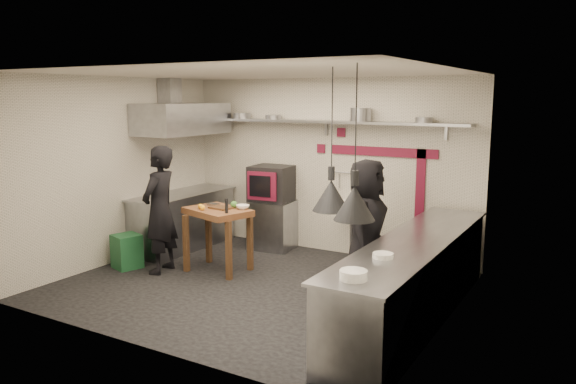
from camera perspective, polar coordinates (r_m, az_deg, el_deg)
The scene contains 47 objects.
floor at distance 7.61m, azimuth -3.29°, elevation -9.57°, with size 5.00×5.00×0.00m, color black.
ceiling at distance 7.19m, azimuth -3.51°, elevation 12.00°, with size 5.00×5.00×0.00m, color silver.
wall_back at distance 9.07m, azimuth 3.99°, elevation 2.65°, with size 5.00×0.04×2.80m, color silver.
wall_front at distance 5.67m, azimuth -15.25°, elevation -1.92°, with size 5.00×0.04×2.80m, color silver.
wall_left at distance 8.89m, azimuth -16.93°, elevation 2.11°, with size 0.04×4.20×2.80m, color silver.
wall_right at distance 6.25m, azimuth 16.03°, elevation -0.89°, with size 0.04×4.20×2.80m, color silver.
red_band_horiz at distance 8.65m, azimuth 9.61°, elevation 4.06°, with size 1.70×0.02×0.14m, color maroon.
red_band_vert at distance 8.52m, azimuth 13.29°, elevation 0.59°, with size 0.14×0.02×1.10m, color maroon.
red_tile_a at distance 8.90m, azimuth 5.42°, elevation 6.05°, with size 0.14×0.02×0.14m, color maroon.
red_tile_b at distance 9.07m, azimuth 3.38°, elevation 4.43°, with size 0.14×0.02×0.14m, color maroon.
back_shelf at distance 8.85m, azimuth 3.52°, elevation 7.16°, with size 4.60×0.34×0.04m, color gray.
shelf_bracket_left at distance 9.98m, azimuth -5.93°, elevation 6.83°, with size 0.04×0.06×0.24m, color gray.
shelf_bracket_mid at distance 8.99m, azimuth 3.95°, elevation 6.55°, with size 0.04×0.06×0.24m, color gray.
shelf_bracket_right at distance 8.32m, azimuth 15.80°, elevation 5.96°, with size 0.04×0.06×0.24m, color gray.
pan_far_left at distance 9.64m, azimuth -4.68°, elevation 7.73°, with size 0.30×0.30×0.09m, color gray.
pan_mid_left at distance 9.29m, azimuth -1.50°, elevation 7.63°, with size 0.26×0.26×0.07m, color gray.
stock_pot at distance 8.58m, azimuth 7.38°, elevation 7.82°, with size 0.31×0.31×0.20m, color gray.
pan_right at distance 8.25m, azimuth 13.64°, elevation 7.14°, with size 0.24×0.24×0.08m, color gray.
oven_stand at distance 9.35m, azimuth -1.59°, elevation -3.35°, with size 0.67×0.61×0.80m, color gray.
combi_oven at distance 9.29m, azimuth -1.63°, elevation 0.90°, with size 0.65×0.61×0.58m, color black.
oven_door at distance 8.99m, azimuth -2.68°, elevation 0.60°, with size 0.51×0.03×0.46m, color maroon.
oven_glass at distance 8.98m, azimuth -2.87°, elevation 0.59°, with size 0.37×0.02×0.34m, color black.
hand_sink at distance 8.78m, azimuth 6.63°, elevation -1.73°, with size 0.46×0.34×0.22m, color white.
sink_tap at distance 8.75m, azimuth 6.66°, elevation -0.57°, with size 0.03×0.03×0.14m, color gray.
sink_drain at distance 8.84m, azimuth 6.47°, elevation -4.57°, with size 0.06×0.06×0.66m, color gray.
utensil_rail at distance 8.82m, azimuth 7.07°, elevation 1.87°, with size 0.02×0.02×0.90m, color gray.
counter_right at distance 6.58m, azimuth 12.66°, elevation -8.78°, with size 0.70×3.80×0.90m, color gray.
counter_right_top at distance 6.45m, azimuth 12.81°, elevation -4.86°, with size 0.76×3.90×0.03m, color gray.
plate_stack at distance 4.96m, azimuth 6.67°, elevation -8.38°, with size 0.24×0.24×0.09m, color white.
small_bowl_right at distance 5.65m, azimuth 9.63°, elevation -6.39°, with size 0.21×0.21×0.05m, color white.
counter_left at distance 9.55m, azimuth -10.60°, elevation -2.92°, with size 0.70×1.90×0.90m, color gray.
counter_left_top at distance 9.47m, azimuth -10.69°, elevation -0.17°, with size 0.76×2.00×0.03m, color gray.
extractor_hood at distance 9.30m, azimuth -10.69°, elevation 7.31°, with size 0.78×1.60×0.50m, color gray.
hood_duct at distance 9.46m, azimuth -11.93°, elevation 9.73°, with size 0.28×0.28×0.50m, color gray.
green_bin at distance 8.67m, azimuth -16.05°, elevation -5.81°, with size 0.36×0.36×0.50m, color #1A542D.
prep_table at distance 8.20m, azimuth -7.12°, elevation -4.85°, with size 0.92×0.64×0.92m, color brown, non-canonical shape.
cutting_board at distance 8.10m, azimuth -6.85°, elevation -1.60°, with size 0.31×0.22×0.03m, color #4F331D.
pepper_mill at distance 7.76m, azimuth -6.27°, elevation -1.42°, with size 0.04×0.04×0.20m, color black.
lemon_a at distance 8.11m, azimuth -8.89°, elevation -1.44°, with size 0.07×0.07×0.07m, color #FFAA1B.
lemon_b at distance 8.01m, azimuth -8.69°, elevation -1.58°, with size 0.08×0.08×0.08m, color #FFAA1B.
veg_ball at distance 8.13m, azimuth -5.52°, elevation -1.27°, with size 0.10×0.10×0.10m, color #417D30.
steel_tray at distance 8.35m, azimuth -7.62°, elevation -1.26°, with size 0.17×0.11×0.03m, color gray.
bowl at distance 8.04m, azimuth -4.62°, elevation -1.52°, with size 0.19×0.19×0.06m, color white.
heat_lamp_near at distance 5.75m, azimuth 4.47°, elevation 5.26°, with size 0.39×0.39×1.47m, color black, non-canonical shape.
heat_lamp_far at distance 5.09m, azimuth 6.88°, elevation 4.95°, with size 0.38×0.38×1.41m, color black, non-canonical shape.
chef_left at distance 8.20m, azimuth -12.90°, elevation -1.77°, with size 0.67×0.44×1.83m, color black.
chef_right at distance 7.24m, azimuth 7.92°, elevation -3.50°, with size 0.85×0.55×1.73m, color black.
Camera 1 is at (3.99, -5.97, 2.51)m, focal length 35.00 mm.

